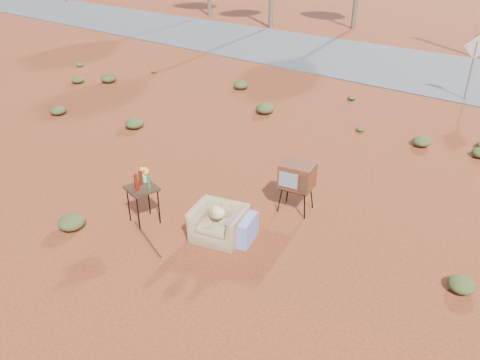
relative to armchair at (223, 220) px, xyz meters
The scene contains 8 objects.
ground 0.82m from the armchair, 140.58° to the right, with size 140.00×140.00×0.00m, color brown.
highway 14.56m from the armchair, 92.20° to the left, with size 140.00×7.00×0.04m, color #565659.
armchair is the anchor object (origin of this frame).
tv_unit 1.82m from the armchair, 74.00° to the left, with size 0.75×0.65×1.06m.
side_table 1.74m from the armchair, 161.10° to the right, with size 0.66×0.66×1.10m.
rusty_bar 1.48m from the armchair, 138.14° to the right, with size 0.04×0.04×1.32m, color #4B2914.
road_sign 11.63m from the armchair, 85.34° to the left, with size 0.78×0.06×2.19m.
scrub_patch 4.19m from the armchair, 109.31° to the left, with size 17.49×8.07×0.33m.
Camera 1 is at (5.50, -4.99, 5.12)m, focal length 35.00 mm.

